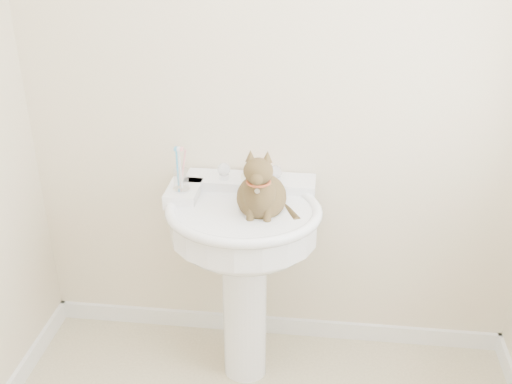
% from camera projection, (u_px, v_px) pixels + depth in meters
% --- Properties ---
extents(wall_back, '(2.20, 0.00, 2.50)m').
position_uv_depth(wall_back, '(277.00, 90.00, 2.46)').
color(wall_back, beige).
rests_on(wall_back, ground).
extents(baseboard_back, '(2.20, 0.02, 0.09)m').
position_uv_depth(baseboard_back, '(273.00, 325.00, 2.99)').
color(baseboard_back, white).
rests_on(baseboard_back, floor).
extents(pedestal_sink, '(0.65, 0.63, 0.89)m').
position_uv_depth(pedestal_sink, '(244.00, 240.00, 2.46)').
color(pedestal_sink, white).
rests_on(pedestal_sink, floor).
extents(faucet, '(0.28, 0.12, 0.14)m').
position_uv_depth(faucet, '(249.00, 173.00, 2.50)').
color(faucet, silver).
rests_on(faucet, pedestal_sink).
extents(soap_bar, '(0.10, 0.08, 0.03)m').
position_uv_depth(soap_bar, '(258.00, 171.00, 2.59)').
color(soap_bar, '#E15331').
rests_on(soap_bar, pedestal_sink).
extents(toothbrush_cup, '(0.07, 0.07, 0.19)m').
position_uv_depth(toothbrush_cup, '(181.00, 179.00, 2.43)').
color(toothbrush_cup, silver).
rests_on(toothbrush_cup, pedestal_sink).
extents(cat, '(0.22, 0.27, 0.40)m').
position_uv_depth(cat, '(261.00, 193.00, 2.33)').
color(cat, brown).
rests_on(cat, pedestal_sink).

